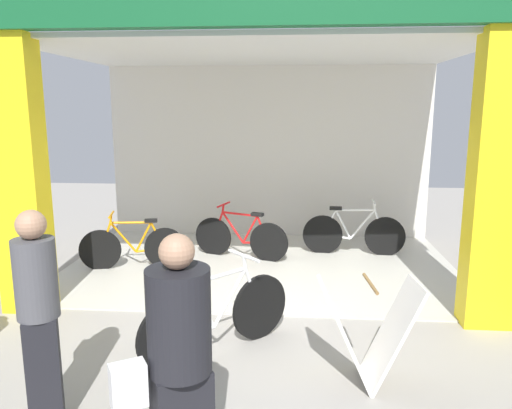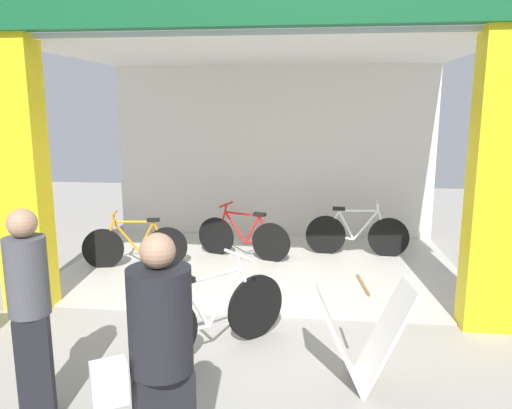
% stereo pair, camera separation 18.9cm
% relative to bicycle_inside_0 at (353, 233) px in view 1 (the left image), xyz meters
% --- Properties ---
extents(ground_plane, '(19.76, 19.76, 0.00)m').
position_rel_bicycle_inside_0_xyz_m(ground_plane, '(-1.48, -2.57, -0.37)').
color(ground_plane, '#9E9991').
rests_on(ground_plane, ground).
extents(shop_facade, '(6.08, 4.08, 4.01)m').
position_rel_bicycle_inside_0_xyz_m(shop_facade, '(-1.48, -0.70, 1.77)').
color(shop_facade, beige).
rests_on(shop_facade, ground).
extents(bicycle_inside_0, '(1.67, 0.46, 0.92)m').
position_rel_bicycle_inside_0_xyz_m(bicycle_inside_0, '(0.00, 0.00, 0.00)').
color(bicycle_inside_0, black).
rests_on(bicycle_inside_0, ground).
extents(bicycle_inside_1, '(1.55, 0.56, 0.89)m').
position_rel_bicycle_inside_0_xyz_m(bicycle_inside_1, '(-1.83, -0.35, -0.01)').
color(bicycle_inside_1, black).
rests_on(bicycle_inside_1, ground).
extents(bicycle_inside_2, '(1.55, 0.47, 0.87)m').
position_rel_bicycle_inside_0_xyz_m(bicycle_inside_2, '(-3.39, -0.99, -0.02)').
color(bicycle_inside_2, black).
rests_on(bicycle_inside_2, ground).
extents(bicycle_parked_0, '(1.29, 1.25, 0.97)m').
position_rel_bicycle_inside_0_xyz_m(bicycle_parked_0, '(-1.70, -3.49, 0.02)').
color(bicycle_parked_0, black).
rests_on(bicycle_parked_0, ground).
extents(sandwich_board_sign, '(0.90, 0.55, 0.95)m').
position_rel_bicycle_inside_0_xyz_m(sandwich_board_sign, '(-0.31, -3.93, 0.11)').
color(sandwich_board_sign, silver).
rests_on(sandwich_board_sign, ground).
extents(pedestrian_1, '(0.63, 0.51, 1.72)m').
position_rel_bicycle_inside_0_xyz_m(pedestrian_1, '(-1.63, -5.39, 0.53)').
color(pedestrian_1, black).
rests_on(pedestrian_1, ground).
extents(pedestrian_3, '(0.45, 0.62, 1.69)m').
position_rel_bicycle_inside_0_xyz_m(pedestrian_3, '(-2.86, -4.67, 0.50)').
color(pedestrian_3, black).
rests_on(pedestrian_3, ground).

